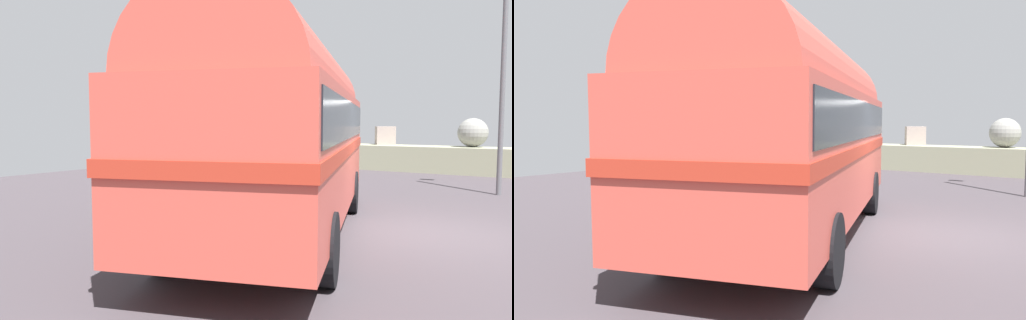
{
  "view_description": "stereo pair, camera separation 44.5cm",
  "coord_description": "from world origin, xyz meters",
  "views": [
    {
      "loc": [
        2.39,
        -9.31,
        2.11
      ],
      "look_at": [
        -2.62,
        -1.85,
        1.41
      ],
      "focal_mm": 33.93,
      "sensor_mm": 36.0,
      "label": 1
    },
    {
      "loc": [
        2.75,
        -9.05,
        2.11
      ],
      "look_at": [
        -2.62,
        -1.85,
        1.41
      ],
      "focal_mm": 33.93,
      "sensor_mm": 36.0,
      "label": 2
    }
  ],
  "objects": [
    {
      "name": "ground",
      "position": [
        0.0,
        0.0,
        0.01
      ],
      "size": [
        32.0,
        26.0,
        0.02
      ],
      "color": "#41393E"
    },
    {
      "name": "vintage_coach",
      "position": [
        -2.14,
        -1.71,
        2.05
      ],
      "size": [
        5.11,
        8.89,
        3.7
      ],
      "rotation": [
        0.0,
        0.0,
        0.34
      ],
      "color": "black",
      "rests_on": "ground"
    }
  ]
}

